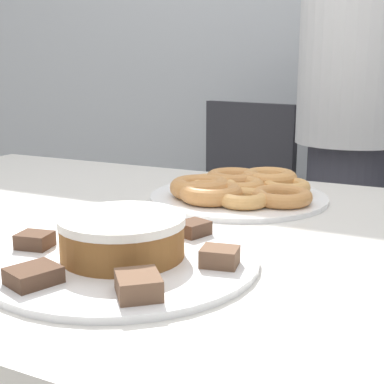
% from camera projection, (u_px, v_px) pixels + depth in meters
% --- Properties ---
extents(table, '(1.69, 0.97, 0.74)m').
position_uv_depth(table, '(166.00, 265.00, 0.98)').
color(table, silver).
rests_on(table, ground_plane).
extents(person_standing, '(0.33, 0.33, 1.60)m').
position_uv_depth(person_standing, '(350.00, 126.00, 1.67)').
color(person_standing, '#383842').
rests_on(person_standing, ground_plane).
extents(office_chair_left, '(0.54, 0.54, 0.89)m').
position_uv_depth(office_chair_left, '(224.00, 232.00, 1.98)').
color(office_chair_left, black).
rests_on(office_chair_left, ground_plane).
extents(plate_cake, '(0.39, 0.39, 0.01)m').
position_uv_depth(plate_cake, '(123.00, 259.00, 0.76)').
color(plate_cake, white).
rests_on(plate_cake, table).
extents(plate_donuts, '(0.37, 0.37, 0.01)m').
position_uv_depth(plate_donuts, '(238.00, 197.00, 1.14)').
color(plate_donuts, white).
rests_on(plate_donuts, table).
extents(frosted_cake, '(0.18, 0.18, 0.06)m').
position_uv_depth(frosted_cake, '(122.00, 236.00, 0.76)').
color(frosted_cake, brown).
rests_on(frosted_cake, plate_cake).
extents(lamington_0, '(0.06, 0.06, 0.03)m').
position_uv_depth(lamington_0, '(112.00, 220.00, 0.89)').
color(lamington_0, '#513828').
rests_on(lamington_0, plate_cake).
extents(lamington_1, '(0.06, 0.05, 0.02)m').
position_uv_depth(lamington_1, '(35.00, 240.00, 0.80)').
color(lamington_1, '#513828').
rests_on(lamington_1, plate_cake).
extents(lamington_2, '(0.07, 0.07, 0.02)m').
position_uv_depth(lamington_2, '(32.00, 275.00, 0.66)').
color(lamington_2, '#513828').
rests_on(lamington_2, plate_cake).
extents(lamington_3, '(0.08, 0.08, 0.03)m').
position_uv_depth(lamington_3, '(138.00, 285.00, 0.63)').
color(lamington_3, brown).
rests_on(lamington_3, plate_cake).
extents(lamington_4, '(0.06, 0.05, 0.02)m').
position_uv_depth(lamington_4, '(220.00, 257.00, 0.72)').
color(lamington_4, brown).
rests_on(lamington_4, plate_cake).
extents(lamington_5, '(0.05, 0.06, 0.02)m').
position_uv_depth(lamington_5, '(193.00, 228.00, 0.86)').
color(lamington_5, '#513828').
rests_on(lamington_5, plate_cake).
extents(donut_0, '(0.11, 0.11, 0.04)m').
position_uv_depth(donut_0, '(239.00, 187.00, 1.13)').
color(donut_0, '#D18E4C').
rests_on(donut_0, plate_donuts).
extents(donut_1, '(0.12, 0.12, 0.03)m').
position_uv_depth(donut_1, '(213.00, 184.00, 1.17)').
color(donut_1, '#E5AD66').
rests_on(donut_1, plate_donuts).
extents(donut_2, '(0.13, 0.13, 0.04)m').
position_uv_depth(donut_2, '(200.00, 187.00, 1.12)').
color(donut_2, '#C68447').
rests_on(donut_2, plate_donuts).
extents(donut_3, '(0.13, 0.13, 0.03)m').
position_uv_depth(donut_3, '(211.00, 193.00, 1.07)').
color(donut_3, '#C68447').
rests_on(donut_3, plate_donuts).
extents(donut_4, '(0.10, 0.10, 0.03)m').
position_uv_depth(donut_4, '(243.00, 198.00, 1.04)').
color(donut_4, tan).
rests_on(donut_4, plate_donuts).
extents(donut_5, '(0.12, 0.12, 0.03)m').
position_uv_depth(donut_5, '(281.00, 196.00, 1.06)').
color(donut_5, '#C68447').
rests_on(donut_5, plate_donuts).
extents(donut_6, '(0.10, 0.10, 0.03)m').
position_uv_depth(donut_6, '(286.00, 187.00, 1.15)').
color(donut_6, tan).
rests_on(donut_6, plate_donuts).
extents(donut_7, '(0.13, 0.13, 0.04)m').
position_uv_depth(donut_7, '(269.00, 179.00, 1.20)').
color(donut_7, '#D18E4C').
rests_on(donut_7, plate_donuts).
extents(donut_8, '(0.13, 0.13, 0.04)m').
position_uv_depth(donut_8, '(233.00, 179.00, 1.20)').
color(donut_8, '#C68447').
rests_on(donut_8, plate_donuts).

